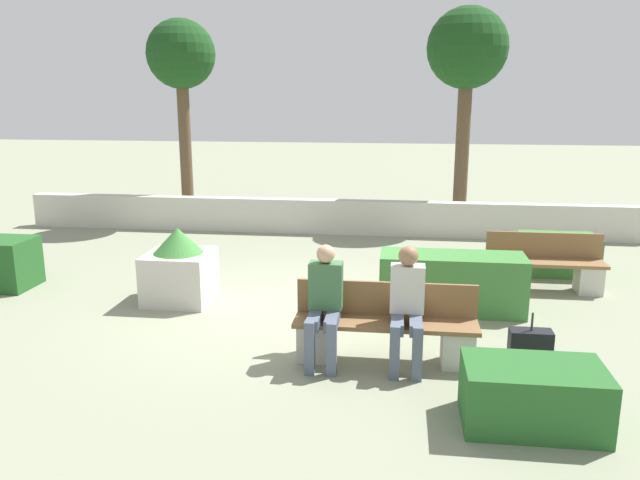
{
  "coord_description": "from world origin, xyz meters",
  "views": [
    {
      "loc": [
        1.57,
        -8.36,
        3.02
      ],
      "look_at": [
        0.44,
        0.5,
        0.9
      ],
      "focal_mm": 35.0,
      "sensor_mm": 36.0,
      "label": 1
    }
  ],
  "objects_px": {
    "bench_front": "(385,331)",
    "person_seated_man": "(407,301)",
    "planter_corner_left": "(179,268)",
    "tree_leftmost": "(181,60)",
    "suitcase": "(530,354)",
    "tree_center_left": "(467,54)",
    "bench_left_side": "(545,269)",
    "person_seated_woman": "(324,299)"
  },
  "relations": [
    {
      "from": "bench_front",
      "to": "person_seated_man",
      "type": "bearing_deg",
      "value": -31.16
    },
    {
      "from": "planter_corner_left",
      "to": "tree_leftmost",
      "type": "bearing_deg",
      "value": 107.69
    },
    {
      "from": "suitcase",
      "to": "tree_center_left",
      "type": "xyz_separation_m",
      "value": [
        -0.05,
        8.05,
        3.57
      ]
    },
    {
      "from": "tree_center_left",
      "to": "bench_left_side",
      "type": "bearing_deg",
      "value": -79.63
    },
    {
      "from": "bench_front",
      "to": "tree_leftmost",
      "type": "xyz_separation_m",
      "value": [
        -4.82,
        7.24,
        3.36
      ]
    },
    {
      "from": "planter_corner_left",
      "to": "tree_center_left",
      "type": "distance_m",
      "value": 8.3
    },
    {
      "from": "bench_front",
      "to": "suitcase",
      "type": "bearing_deg",
      "value": -9.18
    },
    {
      "from": "suitcase",
      "to": "tree_center_left",
      "type": "height_order",
      "value": "tree_center_left"
    },
    {
      "from": "bench_left_side",
      "to": "tree_leftmost",
      "type": "distance_m",
      "value": 9.06
    },
    {
      "from": "planter_corner_left",
      "to": "suitcase",
      "type": "bearing_deg",
      "value": -23.11
    },
    {
      "from": "tree_leftmost",
      "to": "person_seated_woman",
      "type": "bearing_deg",
      "value": -60.76
    },
    {
      "from": "person_seated_man",
      "to": "person_seated_woman",
      "type": "distance_m",
      "value": 0.92
    },
    {
      "from": "suitcase",
      "to": "person_seated_woman",
      "type": "bearing_deg",
      "value": 177.24
    },
    {
      "from": "bench_front",
      "to": "bench_left_side",
      "type": "relative_size",
      "value": 1.18
    },
    {
      "from": "person_seated_woman",
      "to": "tree_leftmost",
      "type": "distance_m",
      "value": 8.97
    },
    {
      "from": "suitcase",
      "to": "person_seated_man",
      "type": "bearing_deg",
      "value": 175.22
    },
    {
      "from": "planter_corner_left",
      "to": "suitcase",
      "type": "distance_m",
      "value": 5.03
    },
    {
      "from": "bench_left_side",
      "to": "suitcase",
      "type": "height_order",
      "value": "bench_left_side"
    },
    {
      "from": "bench_left_side",
      "to": "suitcase",
      "type": "distance_m",
      "value": 3.3
    },
    {
      "from": "person_seated_man",
      "to": "planter_corner_left",
      "type": "xyz_separation_m",
      "value": [
        -3.3,
        1.86,
        -0.27
      ]
    },
    {
      "from": "suitcase",
      "to": "planter_corner_left",
      "type": "bearing_deg",
      "value": 156.89
    },
    {
      "from": "bench_left_side",
      "to": "person_seated_woman",
      "type": "distance_m",
      "value": 4.38
    },
    {
      "from": "person_seated_man",
      "to": "tree_center_left",
      "type": "height_order",
      "value": "tree_center_left"
    },
    {
      "from": "bench_front",
      "to": "tree_leftmost",
      "type": "bearing_deg",
      "value": 123.66
    },
    {
      "from": "bench_front",
      "to": "person_seated_woman",
      "type": "bearing_deg",
      "value": -168.18
    },
    {
      "from": "suitcase",
      "to": "tree_leftmost",
      "type": "xyz_separation_m",
      "value": [
        -6.38,
        7.5,
        3.44
      ]
    },
    {
      "from": "person_seated_man",
      "to": "bench_left_side",
      "type": "bearing_deg",
      "value": 54.9
    },
    {
      "from": "person_seated_man",
      "to": "suitcase",
      "type": "distance_m",
      "value": 1.42
    },
    {
      "from": "bench_front",
      "to": "tree_leftmost",
      "type": "relative_size",
      "value": 0.45
    },
    {
      "from": "tree_leftmost",
      "to": "person_seated_man",
      "type": "bearing_deg",
      "value": -55.6
    },
    {
      "from": "bench_left_side",
      "to": "person_seated_woman",
      "type": "relative_size",
      "value": 1.3
    },
    {
      "from": "tree_leftmost",
      "to": "tree_center_left",
      "type": "bearing_deg",
      "value": 4.97
    },
    {
      "from": "tree_leftmost",
      "to": "bench_left_side",
      "type": "bearing_deg",
      "value": -30.81
    },
    {
      "from": "bench_front",
      "to": "person_seated_man",
      "type": "distance_m",
      "value": 0.5
    },
    {
      "from": "bench_left_side",
      "to": "suitcase",
      "type": "relative_size",
      "value": 2.4
    },
    {
      "from": "person_seated_woman",
      "to": "tree_center_left",
      "type": "distance_m",
      "value": 8.8
    },
    {
      "from": "tree_center_left",
      "to": "tree_leftmost",
      "type": "bearing_deg",
      "value": -175.03
    },
    {
      "from": "tree_leftmost",
      "to": "tree_center_left",
      "type": "xyz_separation_m",
      "value": [
        6.33,
        0.55,
        0.13
      ]
    },
    {
      "from": "person_seated_woman",
      "to": "tree_leftmost",
      "type": "xyz_separation_m",
      "value": [
        -4.14,
        7.39,
        2.96
      ]
    },
    {
      "from": "person_seated_woman",
      "to": "suitcase",
      "type": "bearing_deg",
      "value": -2.76
    },
    {
      "from": "tree_center_left",
      "to": "bench_front",
      "type": "bearing_deg",
      "value": -100.95
    },
    {
      "from": "person_seated_man",
      "to": "person_seated_woman",
      "type": "bearing_deg",
      "value": -179.84
    }
  ]
}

